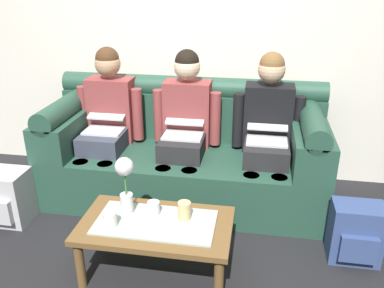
# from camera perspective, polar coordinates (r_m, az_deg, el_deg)

# --- Properties ---
(ground_plane) EXTENTS (14.00, 14.00, 0.00)m
(ground_plane) POSITION_cam_1_polar(r_m,az_deg,el_deg) (2.63, -5.80, -19.43)
(ground_plane) COLOR black
(back_wall_patterned) EXTENTS (6.00, 0.12, 2.90)m
(back_wall_patterned) POSITION_cam_1_polar(r_m,az_deg,el_deg) (3.62, 0.58, 17.98)
(back_wall_patterned) COLOR silver
(back_wall_patterned) RESTS_ON ground_plane
(couch) EXTENTS (2.24, 0.88, 0.96)m
(couch) POSITION_cam_1_polar(r_m,az_deg,el_deg) (3.38, -0.92, -1.39)
(couch) COLOR #234738
(couch) RESTS_ON ground_plane
(person_left) EXTENTS (0.56, 0.67, 1.22)m
(person_left) POSITION_cam_1_polar(r_m,az_deg,el_deg) (3.45, -11.78, 3.74)
(person_left) COLOR #383D4C
(person_left) RESTS_ON ground_plane
(person_middle) EXTENTS (0.56, 0.67, 1.22)m
(person_middle) POSITION_cam_1_polar(r_m,az_deg,el_deg) (3.27, -0.97, 3.18)
(person_middle) COLOR #232326
(person_middle) RESTS_ON ground_plane
(person_right) EXTENTS (0.56, 0.67, 1.22)m
(person_right) POSITION_cam_1_polar(r_m,az_deg,el_deg) (3.22, 10.60, 2.45)
(person_right) COLOR #232326
(person_right) RESTS_ON ground_plane
(coffee_table) EXTENTS (0.93, 0.53, 0.37)m
(coffee_table) POSITION_cam_1_polar(r_m,az_deg,el_deg) (2.56, -5.12, -11.82)
(coffee_table) COLOR brown
(coffee_table) RESTS_ON ground_plane
(flower_vase) EXTENTS (0.11, 0.11, 0.38)m
(flower_vase) POSITION_cam_1_polar(r_m,az_deg,el_deg) (2.52, -9.40, -4.99)
(flower_vase) COLOR silver
(flower_vase) RESTS_ON coffee_table
(cup_near_left) EXTENTS (0.08, 0.08, 0.08)m
(cup_near_left) POSITION_cam_1_polar(r_m,az_deg,el_deg) (2.58, -5.43, -8.92)
(cup_near_left) COLOR silver
(cup_near_left) RESTS_ON coffee_table
(cup_near_right) EXTENTS (0.08, 0.08, 0.09)m
(cup_near_right) POSITION_cam_1_polar(r_m,az_deg,el_deg) (2.51, -11.49, -10.30)
(cup_near_right) COLOR white
(cup_near_right) RESTS_ON coffee_table
(cup_far_center) EXTENTS (0.08, 0.08, 0.11)m
(cup_far_center) POSITION_cam_1_polar(r_m,az_deg,el_deg) (2.52, -1.09, -9.32)
(cup_far_center) COLOR #DBB77A
(cup_far_center) RESTS_ON coffee_table
(backpack_left) EXTENTS (0.30, 0.31, 0.41)m
(backpack_left) POSITION_cam_1_polar(r_m,az_deg,el_deg) (3.38, -24.47, -6.85)
(backpack_left) COLOR #B7B7BC
(backpack_left) RESTS_ON ground_plane
(backpack_right) EXTENTS (0.33, 0.26, 0.40)m
(backpack_right) POSITION_cam_1_polar(r_m,az_deg,el_deg) (2.91, 22.04, -11.60)
(backpack_right) COLOR #33477A
(backpack_right) RESTS_ON ground_plane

